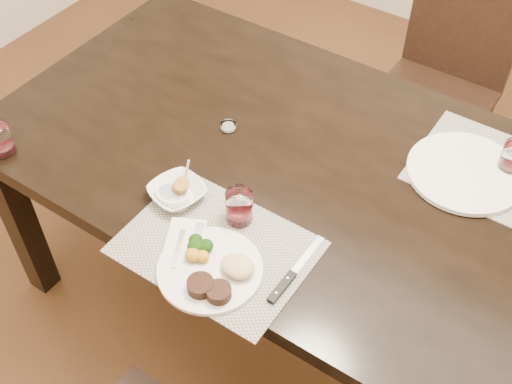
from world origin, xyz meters
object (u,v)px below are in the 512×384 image
Objects in this scene: dinner_plate at (213,270)px; steak_knife at (288,279)px; cracker_bowl at (177,192)px; chair_far at (444,75)px; wine_glass_near at (239,208)px; far_plate at (465,172)px.

dinner_plate is 1.08× the size of steak_knife.
steak_knife is at bearing -9.58° from cracker_bowl.
cracker_bowl is at bearing -103.21° from chair_far.
cracker_bowl is at bearing -170.85° from wine_glass_near.
far_plate is at bearing 65.56° from dinner_plate.
far_plate is at bearing 40.16° from cracker_bowl.
wine_glass_near is (0.18, 0.03, 0.02)m from cracker_bowl.
dinner_plate is 0.18m from wine_glass_near.
cracker_bowl is (-0.38, 0.06, 0.01)m from steak_knife.
wine_glass_near reaches higher than far_plate.
dinner_plate is at bearing -92.67° from chair_far.
far_plate is at bearing 48.64° from wine_glass_near.
chair_far is 3.85× the size of steak_knife.
cracker_bowl is (-0.23, 0.15, 0.00)m from dinner_plate.
wine_glass_near is at bearing 9.15° from cracker_bowl.
wine_glass_near is 0.63m from far_plate.
chair_far is at bearing 84.72° from wine_glass_near.
cracker_bowl is 0.55× the size of far_plate.
cracker_bowl is at bearing 171.39° from steak_knife.
dinner_plate is at bearing -119.64° from far_plate.
wine_glass_near reaches higher than cracker_bowl.
wine_glass_near reaches higher than dinner_plate.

